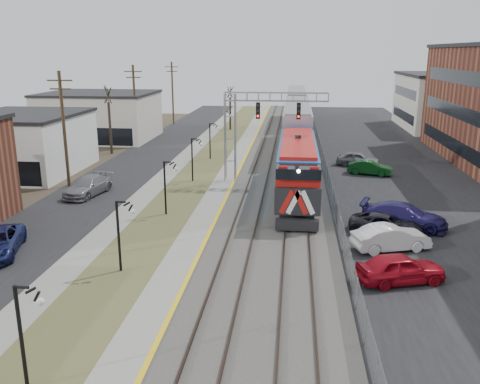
# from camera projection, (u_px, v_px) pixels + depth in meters

# --- Properties ---
(ground) EXTENTS (160.00, 160.00, 0.00)m
(ground) POSITION_uv_depth(u_px,v_px,m) (153.00, 363.00, 19.47)
(ground) COLOR #473D2D
(ground) RESTS_ON ground
(street_west) EXTENTS (7.00, 120.00, 0.04)m
(street_west) POSITION_uv_depth(u_px,v_px,m) (136.00, 163.00, 54.18)
(street_west) COLOR black
(street_west) RESTS_ON ground
(sidewalk) EXTENTS (2.00, 120.00, 0.08)m
(sidewalk) POSITION_uv_depth(u_px,v_px,m) (178.00, 164.00, 53.71)
(sidewalk) COLOR gray
(sidewalk) RESTS_ON ground
(grass_median) EXTENTS (4.00, 120.00, 0.06)m
(grass_median) POSITION_uv_depth(u_px,v_px,m) (206.00, 165.00, 53.41)
(grass_median) COLOR #4E532C
(grass_median) RESTS_ON ground
(platform) EXTENTS (2.00, 120.00, 0.24)m
(platform) POSITION_uv_depth(u_px,v_px,m) (234.00, 165.00, 53.08)
(platform) COLOR gray
(platform) RESTS_ON ground
(ballast_bed) EXTENTS (8.00, 120.00, 0.20)m
(ballast_bed) POSITION_uv_depth(u_px,v_px,m) (282.00, 166.00, 52.58)
(ballast_bed) COLOR #595651
(ballast_bed) RESTS_ON ground
(parking_lot) EXTENTS (16.00, 120.00, 0.04)m
(parking_lot) POSITION_uv_depth(u_px,v_px,m) (400.00, 169.00, 51.38)
(parking_lot) COLOR black
(parking_lot) RESTS_ON ground
(platform_edge) EXTENTS (0.24, 120.00, 0.01)m
(platform_edge) POSITION_uv_depth(u_px,v_px,m) (242.00, 164.00, 52.96)
(platform_edge) COLOR gold
(platform_edge) RESTS_ON platform
(track_near) EXTENTS (1.58, 120.00, 0.15)m
(track_near) POSITION_uv_depth(u_px,v_px,m) (263.00, 164.00, 52.74)
(track_near) COLOR #2D2119
(track_near) RESTS_ON ballast_bed
(track_far) EXTENTS (1.58, 120.00, 0.15)m
(track_far) POSITION_uv_depth(u_px,v_px,m) (296.00, 165.00, 52.38)
(track_far) COLOR #2D2119
(track_far) RESTS_ON ballast_bed
(train) EXTENTS (3.00, 63.05, 5.33)m
(train) POSITION_uv_depth(u_px,v_px,m) (297.00, 123.00, 63.82)
(train) COLOR #155BAE
(train) RESTS_ON ground
(signal_gantry) EXTENTS (9.00, 1.07, 8.15)m
(signal_gantry) POSITION_uv_depth(u_px,v_px,m) (249.00, 121.00, 44.68)
(signal_gantry) COLOR gray
(signal_gantry) RESTS_ON ground
(lampposts) EXTENTS (0.14, 62.14, 4.00)m
(lampposts) POSITION_uv_depth(u_px,v_px,m) (166.00, 187.00, 36.87)
(lampposts) COLOR black
(lampposts) RESTS_ON ground
(utility_poles) EXTENTS (0.28, 80.28, 10.00)m
(utility_poles) POSITION_uv_depth(u_px,v_px,m) (64.00, 130.00, 43.57)
(utility_poles) COLOR #4C3823
(utility_poles) RESTS_ON ground
(fence) EXTENTS (0.04, 120.00, 1.60)m
(fence) POSITION_uv_depth(u_px,v_px,m) (323.00, 160.00, 51.97)
(fence) COLOR gray
(fence) RESTS_ON ground
(bare_trees) EXTENTS (12.30, 42.30, 5.95)m
(bare_trees) POSITION_uv_depth(u_px,v_px,m) (136.00, 133.00, 57.33)
(bare_trees) COLOR #382D23
(bare_trees) RESTS_ON ground
(car_lot_a) EXTENTS (4.88, 3.07, 1.55)m
(car_lot_a) POSITION_uv_depth(u_px,v_px,m) (400.00, 269.00, 25.99)
(car_lot_a) COLOR #A20C1B
(car_lot_a) RESTS_ON ground
(car_lot_b) EXTENTS (4.91, 2.97, 1.53)m
(car_lot_b) POSITION_uv_depth(u_px,v_px,m) (391.00, 238.00, 30.28)
(car_lot_b) COLOR white
(car_lot_b) RESTS_ON ground
(car_lot_c) EXTENTS (5.12, 3.53, 1.30)m
(car_lot_c) POSITION_uv_depth(u_px,v_px,m) (386.00, 225.00, 32.98)
(car_lot_c) COLOR black
(car_lot_c) RESTS_ON ground
(car_lot_d) EXTENTS (6.12, 3.95, 1.65)m
(car_lot_d) POSITION_uv_depth(u_px,v_px,m) (404.00, 216.00, 34.17)
(car_lot_d) COLOR #1D164E
(car_lot_d) RESTS_ON ground
(car_lot_e) EXTENTS (4.70, 2.79, 1.50)m
(car_lot_e) POSITION_uv_depth(u_px,v_px,m) (358.00, 159.00, 52.59)
(car_lot_e) COLOR slate
(car_lot_e) RESTS_ON ground
(car_lot_f) EXTENTS (4.39, 2.55, 1.37)m
(car_lot_f) POSITION_uv_depth(u_px,v_px,m) (370.00, 168.00, 48.97)
(car_lot_f) COLOR #0C3D14
(car_lot_f) RESTS_ON ground
(car_street_b) EXTENTS (3.08, 5.56, 1.52)m
(car_street_b) POSITION_uv_depth(u_px,v_px,m) (88.00, 187.00, 41.94)
(car_street_b) COLOR gray
(car_street_b) RESTS_ON ground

